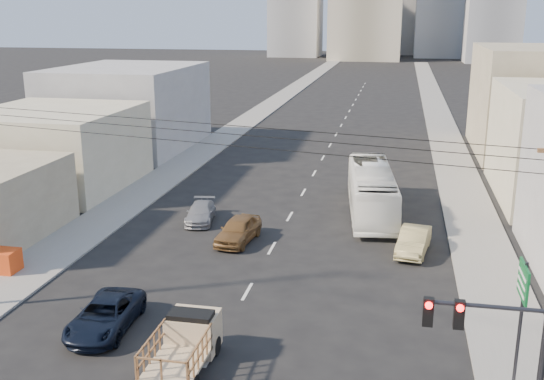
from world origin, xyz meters
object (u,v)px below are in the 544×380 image
(sedan_tan, at_px, (414,241))
(sedan_brown, at_px, (238,230))
(navy_pickup, at_px, (105,315))
(flatbed_pickup, at_px, (184,342))
(green_sign, at_px, (522,297))
(crate_stack, at_px, (1,260))
(traffic_signal, at_px, (501,360))
(sedan_grey, at_px, (201,213))
(city_bus, at_px, (371,191))

(sedan_tan, bearing_deg, sedan_brown, -169.68)
(navy_pickup, relative_size, sedan_brown, 1.10)
(flatbed_pickup, height_order, green_sign, green_sign)
(sedan_brown, xyz_separation_m, green_sign, (13.30, -13.16, 3.00))
(crate_stack, bearing_deg, navy_pickup, -29.97)
(green_sign, bearing_deg, sedan_tan, 103.60)
(sedan_tan, bearing_deg, crate_stack, -152.05)
(sedan_brown, xyz_separation_m, crate_stack, (-10.86, -6.95, -0.05))
(flatbed_pickup, distance_m, traffic_signal, 11.71)
(sedan_grey, bearing_deg, navy_pickup, -97.53)
(traffic_signal, bearing_deg, green_sign, 74.45)
(sedan_tan, bearing_deg, green_sign, -67.39)
(flatbed_pickup, xyz_separation_m, green_sign, (11.86, 0.67, 2.65))
(flatbed_pickup, relative_size, crate_stack, 2.45)
(sedan_tan, relative_size, traffic_signal, 0.71)
(flatbed_pickup, height_order, navy_pickup, flatbed_pickup)
(sedan_grey, height_order, traffic_signal, traffic_signal)
(navy_pickup, bearing_deg, crate_stack, 146.92)
(navy_pickup, xyz_separation_m, sedan_brown, (2.85, 11.57, 0.07))
(navy_pickup, height_order, city_bus, city_bus)
(sedan_grey, bearing_deg, city_bus, 10.44)
(green_sign, xyz_separation_m, crate_stack, (-24.16, 6.21, -3.05))
(city_bus, relative_size, traffic_signal, 1.92)
(sedan_tan, xyz_separation_m, crate_stack, (-20.93, -7.18, -0.01))
(green_sign, distance_m, crate_stack, 25.14)
(sedan_tan, xyz_separation_m, sedan_grey, (-13.38, 2.96, -0.11))
(city_bus, distance_m, sedan_grey, 11.39)
(sedan_brown, relative_size, green_sign, 0.87)
(navy_pickup, bearing_deg, green_sign, -8.74)
(sedan_tan, distance_m, green_sign, 14.11)
(navy_pickup, distance_m, sedan_brown, 11.92)
(city_bus, height_order, crate_stack, city_bus)
(sedan_brown, distance_m, sedan_tan, 10.07)
(sedan_tan, relative_size, green_sign, 0.85)
(sedan_brown, distance_m, traffic_signal, 21.98)
(navy_pickup, height_order, sedan_grey, navy_pickup)
(crate_stack, bearing_deg, sedan_brown, 32.61)
(navy_pickup, distance_m, sedan_grey, 14.76)
(navy_pickup, bearing_deg, sedan_tan, 39.31)
(city_bus, relative_size, sedan_tan, 2.70)
(flatbed_pickup, relative_size, sedan_grey, 1.09)
(crate_stack, bearing_deg, flatbed_pickup, -29.20)
(sedan_tan, distance_m, sedan_grey, 13.70)
(flatbed_pickup, bearing_deg, city_bus, 74.17)
(sedan_brown, relative_size, crate_stack, 2.42)
(flatbed_pickup, xyz_separation_m, sedan_brown, (-1.44, 13.83, -0.35))
(green_sign, bearing_deg, navy_pickup, 174.37)
(sedan_tan, height_order, crate_stack, sedan_tan)
(sedan_tan, bearing_deg, navy_pickup, -128.57)
(sedan_grey, relative_size, traffic_signal, 0.68)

